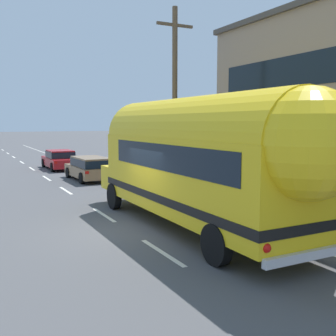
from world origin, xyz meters
name	(u,v)px	position (x,y,z in m)	size (l,w,h in m)	color
ground_plane	(128,230)	(0.00, 0.00, 0.00)	(300.00, 300.00, 0.00)	#4C4C4F
lane_markings	(89,175)	(2.63, 13.31, 0.00)	(3.87, 80.00, 0.01)	silver
utility_pole	(175,99)	(4.31, 4.90, 4.42)	(1.80, 0.24, 8.50)	brown
painted_bus	(201,158)	(1.87, -1.30, 2.30)	(2.61, 11.53, 4.12)	yellow
car_lead	(90,167)	(2.10, 11.21, 0.79)	(1.98, 4.30, 1.37)	olive
car_second	(60,159)	(1.82, 17.85, 0.74)	(1.95, 4.68, 1.37)	#A5191E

